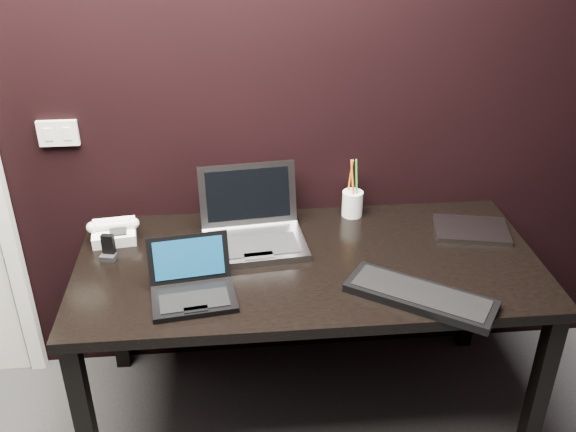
{
  "coord_description": "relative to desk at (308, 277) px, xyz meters",
  "views": [
    {
      "loc": [
        0.04,
        -0.57,
        2.02
      ],
      "look_at": [
        0.22,
        1.35,
        0.96
      ],
      "focal_mm": 40.0,
      "sensor_mm": 36.0,
      "label": 1
    }
  ],
  "objects": [
    {
      "name": "mobile_phone",
      "position": [
        -0.73,
        0.08,
        0.11
      ],
      "size": [
        0.06,
        0.06,
        0.1
      ],
      "color": "black",
      "rests_on": "desk"
    },
    {
      "name": "desk_phone",
      "position": [
        -0.73,
        0.21,
        0.11
      ],
      "size": [
        0.2,
        0.17,
        0.1
      ],
      "color": "white",
      "rests_on": "desk"
    },
    {
      "name": "closed_laptop",
      "position": [
        0.67,
        0.15,
        0.09
      ],
      "size": [
        0.32,
        0.26,
        0.02
      ],
      "color": "gray",
      "rests_on": "desk"
    },
    {
      "name": "silver_laptop",
      "position": [
        -0.2,
        0.15,
        0.13
      ],
      "size": [
        0.41,
        0.38,
        0.26
      ],
      "color": "gray",
      "rests_on": "desk"
    },
    {
      "name": "desk",
      "position": [
        0.0,
        0.0,
        0.0
      ],
      "size": [
        1.7,
        0.8,
        0.74
      ],
      "color": "black",
      "rests_on": "ground"
    },
    {
      "name": "ext_keyboard",
      "position": [
        0.34,
        -0.28,
        0.09
      ],
      "size": [
        0.5,
        0.42,
        0.03
      ],
      "color": "black",
      "rests_on": "desk"
    },
    {
      "name": "netbook",
      "position": [
        -0.41,
        -0.18,
        0.11
      ],
      "size": [
        0.31,
        0.28,
        0.18
      ],
      "color": "black",
      "rests_on": "desk"
    },
    {
      "name": "pen_cup",
      "position": [
        0.22,
        0.33,
        0.14
      ],
      "size": [
        0.09,
        0.09,
        0.25
      ],
      "color": "white",
      "rests_on": "desk"
    },
    {
      "name": "wall_back",
      "position": [
        -0.3,
        0.4,
        0.64
      ],
      "size": [
        4.0,
        0.0,
        4.0
      ],
      "primitive_type": "plane",
      "rotation": [
        1.57,
        0.0,
        0.0
      ],
      "color": "black",
      "rests_on": "ground"
    },
    {
      "name": "wall_switch",
      "position": [
        -0.92,
        0.39,
        0.46
      ],
      "size": [
        0.15,
        0.02,
        0.1
      ],
      "color": "silver",
      "rests_on": "wall_back"
    }
  ]
}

